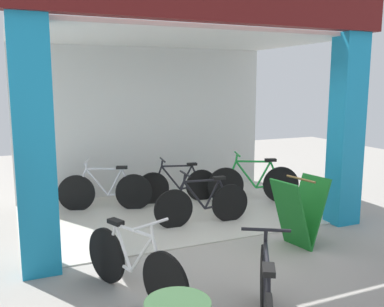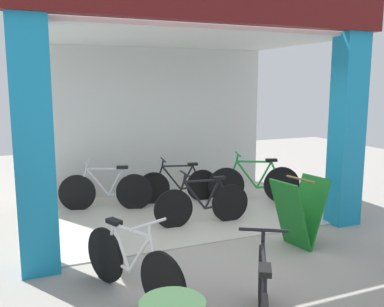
% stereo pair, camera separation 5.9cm
% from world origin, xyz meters
% --- Properties ---
extents(ground_plane, '(17.93, 17.93, 0.00)m').
position_xyz_m(ground_plane, '(0.00, 0.00, 0.00)').
color(ground_plane, '#9E9991').
rests_on(ground_plane, ground).
extents(shop_facade, '(5.16, 3.34, 3.65)m').
position_xyz_m(shop_facade, '(0.00, 1.53, 1.95)').
color(shop_facade, beige).
rests_on(shop_facade, ground).
extents(bicycle_inside_0, '(1.55, 0.59, 0.89)m').
position_xyz_m(bicycle_inside_0, '(-1.04, 2.13, 0.36)').
color(bicycle_inside_0, black).
rests_on(bicycle_inside_0, ground).
extents(bicycle_inside_1, '(1.62, 0.63, 0.94)m').
position_xyz_m(bicycle_inside_1, '(1.58, 1.53, 0.37)').
color(bicycle_inside_1, black).
rests_on(bicycle_inside_1, ground).
extents(bicycle_inside_2, '(1.51, 0.42, 0.84)m').
position_xyz_m(bicycle_inside_2, '(0.30, 2.10, 0.33)').
color(bicycle_inside_2, black).
rests_on(bicycle_inside_2, ground).
extents(bicycle_inside_3, '(1.56, 0.43, 0.86)m').
position_xyz_m(bicycle_inside_3, '(0.19, 0.77, 0.34)').
color(bicycle_inside_3, black).
rests_on(bicycle_inside_3, ground).
extents(bicycle_parked_0, '(0.87, 1.42, 0.90)m').
position_xyz_m(bicycle_parked_0, '(-0.58, -2.17, 0.36)').
color(bicycle_parked_0, black).
rests_on(bicycle_parked_0, ground).
extents(bicycle_parked_1, '(0.65, 1.47, 0.87)m').
position_xyz_m(bicycle_parked_1, '(-1.43, -1.00, 0.35)').
color(bicycle_parked_1, black).
rests_on(bicycle_parked_1, ground).
extents(sandwich_board_sign, '(0.74, 0.59, 0.96)m').
position_xyz_m(sandwich_board_sign, '(1.01, -0.55, 0.48)').
color(sandwich_board_sign, '#197226').
rests_on(sandwich_board_sign, ground).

